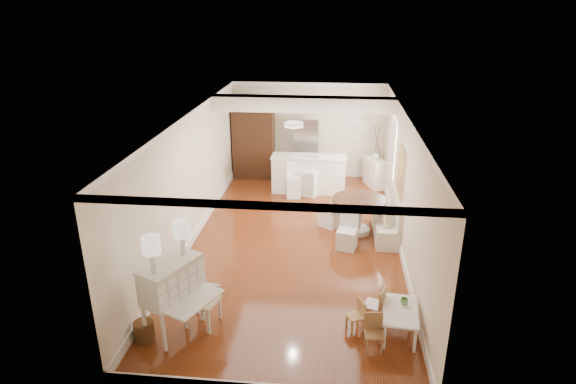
% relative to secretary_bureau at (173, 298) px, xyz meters
% --- Properties ---
extents(room, '(9.00, 9.04, 2.82)m').
position_rel_secretary_bureau_xyz_m(room, '(1.67, 3.62, 1.36)').
color(room, brown).
rests_on(room, ground).
extents(secretary_bureau, '(1.30, 1.31, 1.25)m').
position_rel_secretary_bureau_xyz_m(secretary_bureau, '(0.00, 0.00, 0.00)').
color(secretary_bureau, white).
rests_on(secretary_bureau, ground).
extents(gustavian_armchair, '(0.62, 0.62, 0.91)m').
position_rel_secretary_bureau_xyz_m(gustavian_armchair, '(0.39, 0.24, -0.17)').
color(gustavian_armchair, beige).
rests_on(gustavian_armchair, ground).
extents(wicker_basket, '(0.37, 0.37, 0.31)m').
position_rel_secretary_bureau_xyz_m(wicker_basket, '(-0.42, -0.25, -0.47)').
color(wicker_basket, brown).
rests_on(wicker_basket, ground).
extents(kids_table, '(0.61, 0.93, 0.45)m').
position_rel_secretary_bureau_xyz_m(kids_table, '(3.53, 0.29, -0.40)').
color(kids_table, white).
rests_on(kids_table, ground).
extents(kids_chair_a, '(0.33, 0.33, 0.52)m').
position_rel_secretary_bureau_xyz_m(kids_chair_a, '(2.85, 0.33, -0.36)').
color(kids_chair_a, tan).
rests_on(kids_chair_a, ground).
extents(kids_chair_b, '(0.40, 0.40, 0.65)m').
position_rel_secretary_bureau_xyz_m(kids_chair_b, '(3.16, 0.58, -0.30)').
color(kids_chair_b, '#A9804C').
rests_on(kids_chair_b, ground).
extents(kids_chair_c, '(0.31, 0.31, 0.59)m').
position_rel_secretary_bureau_xyz_m(kids_chair_c, '(3.11, -0.13, -0.33)').
color(kids_chair_c, '#976D44').
rests_on(kids_chair_c, ground).
extents(banquette, '(0.52, 1.60, 0.98)m').
position_rel_secretary_bureau_xyz_m(banquette, '(3.62, 3.79, -0.13)').
color(banquette, silver).
rests_on(banquette, ground).
extents(dining_table, '(1.40, 1.40, 0.83)m').
position_rel_secretary_bureau_xyz_m(dining_table, '(3.01, 3.91, -0.21)').
color(dining_table, '#412414').
rests_on(dining_table, ground).
extents(slip_chair_near, '(0.48, 0.50, 0.85)m').
position_rel_secretary_bureau_xyz_m(slip_chair_near, '(2.75, 3.11, -0.20)').
color(slip_chair_near, silver).
rests_on(slip_chair_near, ground).
extents(slip_chair_far, '(0.55, 0.55, 0.82)m').
position_rel_secretary_bureau_xyz_m(slip_chair_far, '(2.38, 4.19, -0.21)').
color(slip_chair_far, white).
rests_on(slip_chair_far, ground).
extents(breakfast_counter, '(2.05, 0.65, 1.03)m').
position_rel_secretary_bureau_xyz_m(breakfast_counter, '(1.73, 6.39, -0.11)').
color(breakfast_counter, white).
rests_on(breakfast_counter, ground).
extents(bar_stool_left, '(0.43, 0.43, 0.92)m').
position_rel_secretary_bureau_xyz_m(bar_stool_left, '(1.35, 5.93, -0.16)').
color(bar_stool_left, white).
rests_on(bar_stool_left, ground).
extents(bar_stool_right, '(0.58, 0.58, 1.10)m').
position_rel_secretary_bureau_xyz_m(bar_stool_right, '(1.78, 6.12, -0.07)').
color(bar_stool_right, silver).
rests_on(bar_stool_right, ground).
extents(pantry_cabinet, '(1.20, 0.60, 2.30)m').
position_rel_secretary_bureau_xyz_m(pantry_cabinet, '(0.03, 7.47, 0.53)').
color(pantry_cabinet, '#381E11').
rests_on(pantry_cabinet, ground).
extents(fridge, '(0.75, 0.65, 1.80)m').
position_rel_secretary_bureau_xyz_m(fridge, '(1.93, 7.44, 0.28)').
color(fridge, silver).
rests_on(fridge, ground).
extents(sideboard, '(0.65, 0.92, 0.81)m').
position_rel_secretary_bureau_xyz_m(sideboard, '(3.59, 7.01, -0.22)').
color(sideboard, white).
rests_on(sideboard, ground).
extents(pencil_cup, '(0.13, 0.13, 0.10)m').
position_rel_secretary_bureau_xyz_m(pencil_cup, '(3.61, 0.45, -0.13)').
color(pencil_cup, '#6BA761').
rests_on(pencil_cup, kids_table).
extents(branch_vase, '(0.22, 0.22, 0.22)m').
position_rel_secretary_bureau_xyz_m(branch_vase, '(3.58, 7.05, 0.29)').
color(branch_vase, white).
rests_on(branch_vase, sideboard).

